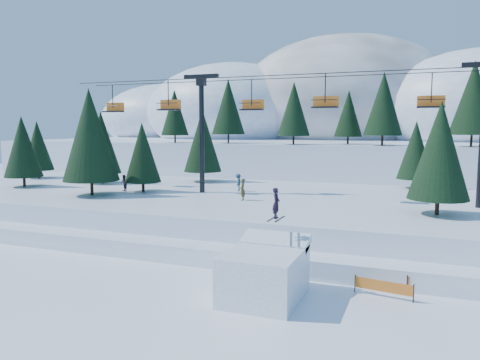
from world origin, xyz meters
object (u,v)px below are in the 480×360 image
(banner_near, at_px, (383,287))
(banner_far, at_px, (436,283))
(jump_kicker, at_px, (265,272))
(chairlift, at_px, (316,114))

(banner_near, height_order, banner_far, same)
(jump_kicker, bearing_deg, banner_near, 21.96)
(banner_far, bearing_deg, banner_near, -147.64)
(jump_kicker, xyz_separation_m, chairlift, (-1.12, 16.28, 8.04))
(banner_far, bearing_deg, chairlift, 125.11)
(banner_far, bearing_deg, jump_kicker, -154.63)
(banner_near, distance_m, banner_far, 2.83)
(jump_kicker, bearing_deg, chairlift, 93.93)
(jump_kicker, relative_size, banner_far, 1.93)
(banner_near, bearing_deg, chairlift, 114.64)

